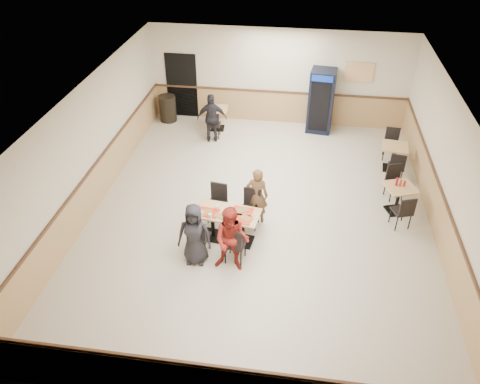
% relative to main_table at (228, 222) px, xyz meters
% --- Properties ---
extents(ground, '(10.00, 10.00, 0.00)m').
position_rel_main_table_xyz_m(ground, '(0.61, 1.03, -0.49)').
color(ground, beige).
rests_on(ground, ground).
extents(room_shell, '(10.00, 10.00, 10.00)m').
position_rel_main_table_xyz_m(room_shell, '(2.38, 3.58, 0.08)').
color(room_shell, silver).
rests_on(room_shell, ground).
extents(main_table, '(1.47, 0.87, 0.74)m').
position_rel_main_table_xyz_m(main_table, '(0.00, 0.00, 0.00)').
color(main_table, black).
rests_on(main_table, ground).
extents(main_chairs, '(1.43, 1.77, 0.94)m').
position_rel_main_table_xyz_m(main_chairs, '(-0.05, 0.01, -0.02)').
color(main_chairs, black).
rests_on(main_chairs, ground).
extents(diner_woman_left, '(0.71, 0.48, 1.42)m').
position_rel_main_table_xyz_m(diner_woman_left, '(-0.55, -0.78, 0.22)').
color(diner_woman_left, black).
rests_on(diner_woman_left, ground).
extents(diner_woman_right, '(0.77, 0.62, 1.50)m').
position_rel_main_table_xyz_m(diner_woman_right, '(0.23, -0.88, 0.26)').
color(diner_woman_right, maroon).
rests_on(diner_woman_right, ground).
extents(diner_man_opposite, '(0.52, 0.36, 1.40)m').
position_rel_main_table_xyz_m(diner_man_opposite, '(0.55, 0.78, 0.21)').
color(diner_man_opposite, brown).
rests_on(diner_man_opposite, ground).
extents(lone_diner, '(0.92, 0.51, 1.49)m').
position_rel_main_table_xyz_m(lone_diner, '(-1.21, 4.44, 0.25)').
color(lone_diner, black).
rests_on(lone_diner, ground).
extents(tabletop_clutter, '(1.23, 0.65, 0.12)m').
position_rel_main_table_xyz_m(tabletop_clutter, '(0.02, -0.07, 0.27)').
color(tabletop_clutter, red).
rests_on(tabletop_clutter, main_table).
extents(side_table_near, '(0.84, 0.84, 0.71)m').
position_rel_main_table_xyz_m(side_table_near, '(3.84, 1.60, -0.02)').
color(side_table_near, black).
rests_on(side_table_near, ground).
extents(side_table_near_chair_south, '(0.53, 0.53, 0.90)m').
position_rel_main_table_xyz_m(side_table_near_chair_south, '(3.84, 1.03, -0.05)').
color(side_table_near_chair_south, black).
rests_on(side_table_near_chair_south, ground).
extents(side_table_near_chair_north, '(0.53, 0.53, 0.90)m').
position_rel_main_table_xyz_m(side_table_near_chair_north, '(3.84, 2.16, -0.05)').
color(side_table_near_chair_north, black).
rests_on(side_table_near_chair_north, ground).
extents(side_table_far, '(0.75, 0.75, 0.72)m').
position_rel_main_table_xyz_m(side_table_far, '(3.96, 3.55, -0.02)').
color(side_table_far, black).
rests_on(side_table_far, ground).
extents(side_table_far_chair_south, '(0.47, 0.47, 0.91)m').
position_rel_main_table_xyz_m(side_table_far_chair_south, '(3.96, 2.98, -0.04)').
color(side_table_far_chair_south, black).
rests_on(side_table_far_chair_south, ground).
extents(side_table_far_chair_north, '(0.47, 0.47, 0.91)m').
position_rel_main_table_xyz_m(side_table_far_chair_north, '(3.96, 4.13, -0.04)').
color(side_table_far_chair_north, black).
rests_on(side_table_far_chair_north, ground).
extents(condiment_caddy, '(0.23, 0.06, 0.20)m').
position_rel_main_table_xyz_m(condiment_caddy, '(3.81, 1.65, 0.30)').
color(condiment_caddy, '#AB0C22').
rests_on(condiment_caddy, side_table_near).
extents(back_table, '(0.70, 0.70, 0.70)m').
position_rel_main_table_xyz_m(back_table, '(-1.21, 5.23, -0.03)').
color(back_table, black).
rests_on(back_table, ground).
extents(back_table_chair_lone, '(0.44, 0.44, 0.88)m').
position_rel_main_table_xyz_m(back_table_chair_lone, '(-1.21, 4.67, -0.05)').
color(back_table_chair_lone, black).
rests_on(back_table_chair_lone, ground).
extents(pepsi_cooler, '(0.81, 0.82, 1.95)m').
position_rel_main_table_xyz_m(pepsi_cooler, '(1.96, 5.62, 0.48)').
color(pepsi_cooler, black).
rests_on(pepsi_cooler, ground).
extents(trash_bin, '(0.54, 0.54, 0.85)m').
position_rel_main_table_xyz_m(trash_bin, '(-2.89, 5.58, -0.07)').
color(trash_bin, black).
rests_on(trash_bin, ground).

